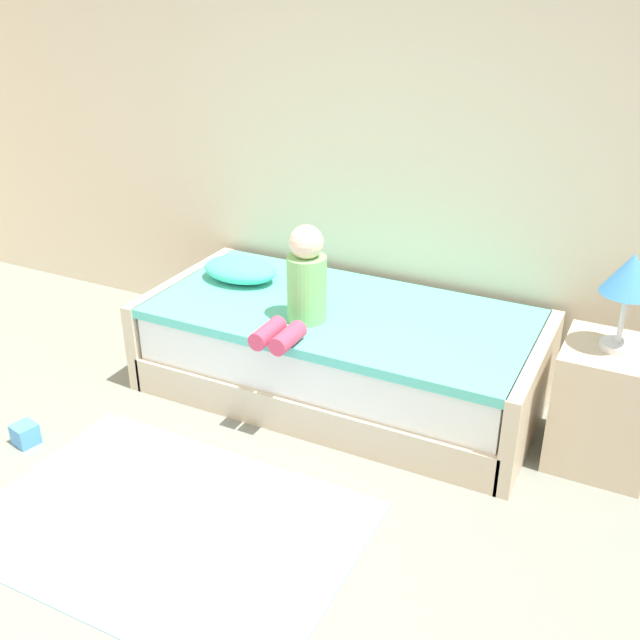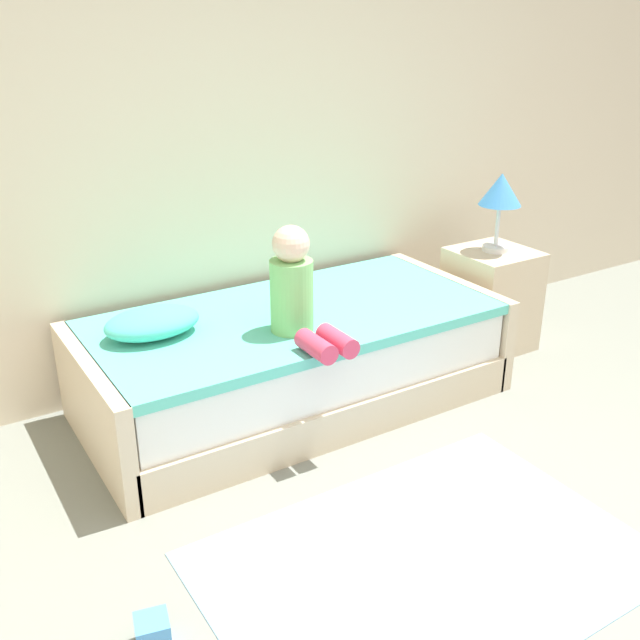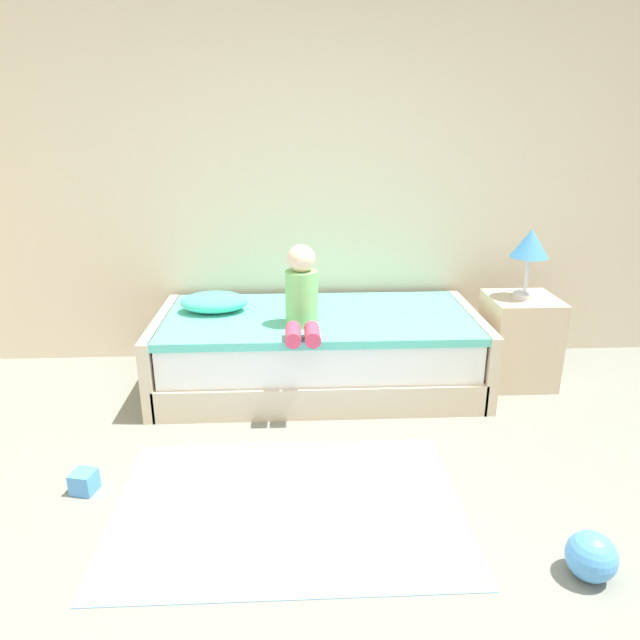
{
  "view_description": "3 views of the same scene",
  "coord_description": "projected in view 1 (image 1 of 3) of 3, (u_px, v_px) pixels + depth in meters",
  "views": [
    {
      "loc": [
        1.33,
        -1.18,
        2.16
      ],
      "look_at": [
        -0.14,
        1.75,
        0.55
      ],
      "focal_mm": 41.6,
      "sensor_mm": 36.0,
      "label": 1
    },
    {
      "loc": [
        -1.79,
        -0.88,
        1.85
      ],
      "look_at": [
        -0.14,
        1.75,
        0.55
      ],
      "focal_mm": 40.62,
      "sensor_mm": 36.0,
      "label": 2
    },
    {
      "loc": [
        -0.3,
        -1.52,
        1.69
      ],
      "look_at": [
        -0.14,
        1.75,
        0.55
      ],
      "focal_mm": 32.03,
      "sensor_mm": 36.0,
      "label": 3
    }
  ],
  "objects": [
    {
      "name": "bed",
      "position": [
        341.0,
        352.0,
        3.99
      ],
      "size": [
        2.11,
        1.0,
        0.5
      ],
      "color": "beige",
      "rests_on": "ground"
    },
    {
      "name": "pillow",
      "position": [
        240.0,
        270.0,
        4.2
      ],
      "size": [
        0.44,
        0.3,
        0.13
      ],
      "primitive_type": "ellipsoid",
      "color": "#4CCCBC",
      "rests_on": "bed"
    },
    {
      "name": "wall_rear",
      "position": [
        416.0,
        107.0,
        3.88
      ],
      "size": [
        7.2,
        0.1,
        2.9
      ],
      "primitive_type": "cube",
      "color": "beige",
      "rests_on": "ground"
    },
    {
      "name": "toy_block",
      "position": [
        25.0,
        434.0,
        3.64
      ],
      "size": [
        0.13,
        0.13,
        0.11
      ],
      "primitive_type": "cube",
      "rotation": [
        0.0,
        0.0,
        2.92
      ],
      "color": "#4C99E5",
      "rests_on": "ground"
    },
    {
      "name": "nightstand",
      "position": [
        605.0,
        406.0,
        3.41
      ],
      "size": [
        0.44,
        0.44,
        0.6
      ],
      "primitive_type": "cube",
      "color": "beige",
      "rests_on": "ground"
    },
    {
      "name": "child_figure",
      "position": [
        302.0,
        286.0,
        3.65
      ],
      "size": [
        0.2,
        0.51,
        0.5
      ],
      "color": "#7FC672",
      "rests_on": "bed"
    },
    {
      "name": "table_lamp",
      "position": [
        630.0,
        279.0,
        3.13
      ],
      "size": [
        0.24,
        0.24,
        0.45
      ],
      "color": "silver",
      "rests_on": "nightstand"
    },
    {
      "name": "area_rug",
      "position": [
        168.0,
        525.0,
        3.13
      ],
      "size": [
        1.6,
        1.1,
        0.01
      ],
      "primitive_type": "cube",
      "color": "#7AA8CC",
      "rests_on": "ground"
    }
  ]
}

